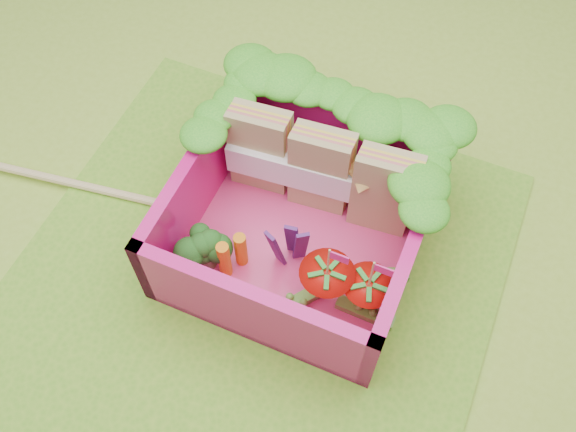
% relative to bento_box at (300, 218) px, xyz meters
% --- Properties ---
extents(ground, '(14.00, 14.00, 0.00)m').
position_rel_bento_box_xyz_m(ground, '(-0.15, -0.30, -0.31)').
color(ground, '#90B633').
rests_on(ground, ground).
extents(placemat, '(2.60, 2.60, 0.03)m').
position_rel_bento_box_xyz_m(placemat, '(-0.15, -0.30, -0.29)').
color(placemat, '#66AB26').
rests_on(placemat, ground).
extents(bento_floor, '(1.30, 1.30, 0.05)m').
position_rel_bento_box_xyz_m(bento_floor, '(0.00, 0.00, -0.25)').
color(bento_floor, '#E13978').
rests_on(bento_floor, placemat).
extents(bento_box, '(1.30, 1.30, 0.55)m').
position_rel_bento_box_xyz_m(bento_box, '(0.00, 0.00, 0.00)').
color(bento_box, '#D81272').
rests_on(bento_box, placemat).
extents(lettuce_ruffle, '(1.43, 0.83, 0.11)m').
position_rel_bento_box_xyz_m(lettuce_ruffle, '(-0.00, 0.48, 0.33)').
color(lettuce_ruffle, '#25951B').
rests_on(lettuce_ruffle, bento_box).
extents(sandwich_stack, '(1.09, 0.26, 0.60)m').
position_rel_bento_box_xyz_m(sandwich_stack, '(0.01, 0.30, 0.07)').
color(sandwich_stack, tan).
rests_on(sandwich_stack, bento_floor).
extents(broccoli, '(0.32, 0.32, 0.26)m').
position_rel_bento_box_xyz_m(broccoli, '(-0.42, -0.35, -0.05)').
color(broccoli, '#62A851').
rests_on(broccoli, bento_floor).
extents(carrot_sticks, '(0.12, 0.17, 0.29)m').
position_rel_bento_box_xyz_m(carrot_sticks, '(-0.27, -0.31, -0.09)').
color(carrot_sticks, orange).
rests_on(carrot_sticks, bento_floor).
extents(purple_wedges, '(0.19, 0.13, 0.38)m').
position_rel_bento_box_xyz_m(purple_wedges, '(0.00, -0.16, -0.04)').
color(purple_wedges, '#3F1959').
rests_on(purple_wedges, bento_floor).
extents(strawberry_left, '(0.29, 0.29, 0.53)m').
position_rel_bento_box_xyz_m(strawberry_left, '(0.26, -0.28, -0.08)').
color(strawberry_left, red).
rests_on(strawberry_left, bento_floor).
extents(strawberry_right, '(0.27, 0.27, 0.51)m').
position_rel_bento_box_xyz_m(strawberry_right, '(0.48, -0.25, -0.09)').
color(strawberry_right, red).
rests_on(strawberry_right, bento_floor).
extents(snap_peas, '(0.64, 0.58, 0.05)m').
position_rel_bento_box_xyz_m(snap_peas, '(0.38, -0.24, -0.20)').
color(snap_peas, '#61A433').
rests_on(snap_peas, bento_floor).
extents(chopsticks, '(2.38, 0.40, 0.05)m').
position_rel_bento_box_xyz_m(chopsticks, '(-1.27, -0.15, -0.25)').
color(chopsticks, tan).
rests_on(chopsticks, placemat).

